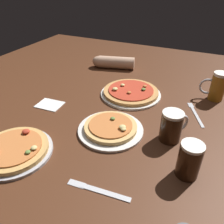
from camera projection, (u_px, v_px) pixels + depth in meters
ground_plane at (112, 118)px, 1.10m from camera, size 2.40×2.40×0.03m
pizza_plate_near at (14, 150)px, 0.86m from camera, size 0.29×0.29×0.05m
pizza_plate_far at (131, 92)px, 1.26m from camera, size 0.34×0.34×0.05m
pizza_plate_side at (111, 128)px, 0.98m from camera, size 0.29×0.29×0.05m
beer_mug_dark at (217, 86)px, 1.19m from camera, size 0.14×0.08×0.15m
beer_mug_amber at (190, 159)px, 0.75m from camera, size 0.08×0.13×0.13m
beer_mug_pale at (172, 126)px, 0.91m from camera, size 0.10×0.13×0.13m
napkin_folded at (50, 104)px, 1.17m from camera, size 0.14×0.11×0.01m
fork_left at (195, 113)px, 1.10m from camera, size 0.11×0.21×0.01m
knife_right at (98, 190)px, 0.72m from camera, size 0.22×0.04×0.01m
diner_arm at (112, 62)px, 1.59m from camera, size 0.31×0.15×0.08m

